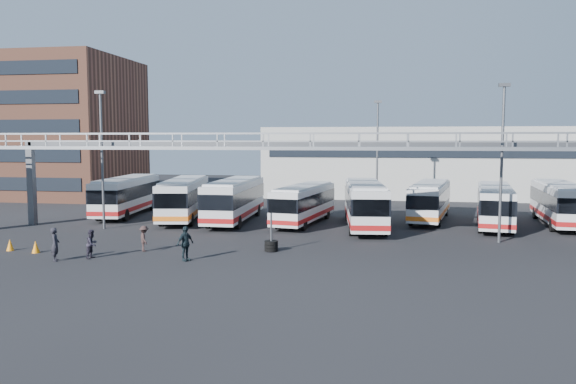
% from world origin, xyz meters
% --- Properties ---
extents(ground, '(140.00, 140.00, 0.00)m').
position_xyz_m(ground, '(0.00, 0.00, 0.00)').
color(ground, black).
rests_on(ground, ground).
extents(gantry, '(51.40, 5.15, 7.10)m').
position_xyz_m(gantry, '(0.00, 5.87, 5.51)').
color(gantry, gray).
rests_on(gantry, ground).
extents(apartment_building, '(18.00, 15.00, 16.00)m').
position_xyz_m(apartment_building, '(-34.00, 30.00, 8.00)').
color(apartment_building, brown).
rests_on(apartment_building, ground).
extents(warehouse, '(42.00, 14.00, 8.00)m').
position_xyz_m(warehouse, '(12.00, 38.00, 4.00)').
color(warehouse, '#9E9E99').
rests_on(warehouse, ground).
extents(light_pole_left, '(0.70, 0.35, 10.21)m').
position_xyz_m(light_pole_left, '(-16.00, 8.00, 5.73)').
color(light_pole_left, '#4C4F54').
rests_on(light_pole_left, ground).
extents(light_pole_mid, '(0.70, 0.35, 10.21)m').
position_xyz_m(light_pole_mid, '(12.00, 7.00, 5.73)').
color(light_pole_mid, '#4C4F54').
rests_on(light_pole_mid, ground).
extents(light_pole_back, '(0.70, 0.35, 10.21)m').
position_xyz_m(light_pole_back, '(4.00, 22.00, 5.73)').
color(light_pole_back, '#4C4F54').
rests_on(light_pole_back, ground).
extents(bus_1, '(3.61, 11.24, 3.35)m').
position_xyz_m(bus_1, '(-17.61, 15.27, 1.86)').
color(bus_1, silver).
rests_on(bus_1, ground).
extents(bus_2, '(4.45, 11.46, 3.40)m').
position_xyz_m(bus_2, '(-11.73, 13.53, 1.88)').
color(bus_2, silver).
rests_on(bus_2, ground).
extents(bus_3, '(2.80, 11.32, 3.43)m').
position_xyz_m(bus_3, '(-7.27, 13.02, 1.90)').
color(bus_3, silver).
rests_on(bus_3, ground).
extents(bus_4, '(4.02, 10.33, 3.06)m').
position_xyz_m(bus_4, '(-1.60, 12.95, 1.69)').
color(bus_4, silver).
rests_on(bus_4, ground).
extents(bus_5, '(3.73, 11.54, 3.44)m').
position_xyz_m(bus_5, '(3.21, 11.64, 1.91)').
color(bus_5, silver).
rests_on(bus_5, ground).
extents(bus_6, '(4.31, 10.60, 3.14)m').
position_xyz_m(bus_6, '(8.38, 16.42, 1.74)').
color(bus_6, silver).
rests_on(bus_6, ground).
extents(bus_7, '(3.97, 10.70, 3.18)m').
position_xyz_m(bus_7, '(12.96, 13.69, 1.76)').
color(bus_7, silver).
rests_on(bus_7, ground).
extents(bus_8, '(3.44, 11.06, 3.31)m').
position_xyz_m(bus_8, '(18.06, 15.38, 1.83)').
color(bus_8, silver).
rests_on(bus_8, ground).
extents(pedestrian_a, '(0.68, 0.80, 1.85)m').
position_xyz_m(pedestrian_a, '(-13.21, -2.82, 0.93)').
color(pedestrian_a, black).
rests_on(pedestrian_a, ground).
extents(pedestrian_b, '(0.69, 0.84, 1.63)m').
position_xyz_m(pedestrian_b, '(-11.59, -1.82, 0.82)').
color(pedestrian_b, '#23202C').
rests_on(pedestrian_b, ground).
extents(pedestrian_c, '(1.02, 1.15, 1.54)m').
position_xyz_m(pedestrian_c, '(-9.51, 0.51, 0.77)').
color(pedestrian_c, '#312220').
rests_on(pedestrian_c, ground).
extents(pedestrian_d, '(0.94, 1.22, 1.93)m').
position_xyz_m(pedestrian_d, '(-6.18, -1.61, 0.97)').
color(pedestrian_d, black).
rests_on(pedestrian_d, ground).
extents(cone_left, '(0.47, 0.47, 0.69)m').
position_xyz_m(cone_left, '(-17.57, -0.62, 0.35)').
color(cone_left, orange).
rests_on(cone_left, ground).
extents(cone_right, '(0.60, 0.60, 0.72)m').
position_xyz_m(cone_right, '(-15.65, -0.96, 0.36)').
color(cone_right, orange).
rests_on(cone_right, ground).
extents(tire_stack, '(0.80, 0.80, 2.30)m').
position_xyz_m(tire_stack, '(-2.02, 1.76, 0.39)').
color(tire_stack, black).
rests_on(tire_stack, ground).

